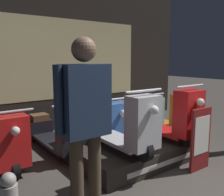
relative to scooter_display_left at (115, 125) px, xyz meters
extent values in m
cube|color=#28231E|center=(0.36, 2.26, 0.98)|extent=(6.57, 0.08, 3.20)
cube|color=beige|center=(0.36, 2.22, 0.93)|extent=(3.61, 0.01, 1.70)
cube|color=#2D2823|center=(0.45, 0.09, -0.48)|extent=(2.00, 1.35, 0.28)
cube|color=silver|center=(0.45, -0.59, -0.49)|extent=(1.40, 0.01, 0.07)
cylinder|color=black|center=(0.00, -0.61, -0.19)|extent=(0.09, 0.29, 0.29)
cylinder|color=black|center=(0.00, 0.79, -0.19)|extent=(0.09, 0.29, 0.29)
cube|color=#BCBCC1|center=(0.00, 0.09, -0.20)|extent=(0.39, 1.31, 0.05)
cube|color=#BCBCC1|center=(0.00, -0.59, 0.16)|extent=(0.41, 0.26, 0.68)
cube|color=#BCBCC1|center=(0.00, 0.76, -0.12)|extent=(0.43, 0.30, 0.33)
cube|color=brown|center=(0.00, 0.76, 0.11)|extent=(0.31, 0.28, 0.12)
cylinder|color=silver|center=(0.00, -0.60, 0.56)|extent=(0.58, 0.03, 0.03)
sphere|color=white|center=(0.00, -0.78, 0.35)|extent=(0.11, 0.11, 0.11)
cylinder|color=black|center=(0.90, -0.61, -0.19)|extent=(0.09, 0.29, 0.29)
cylinder|color=black|center=(0.90, 0.79, -0.19)|extent=(0.09, 0.29, 0.29)
cube|color=red|center=(0.90, 0.09, -0.20)|extent=(0.39, 1.31, 0.05)
cube|color=red|center=(0.90, -0.59, 0.16)|extent=(0.41, 0.26, 0.68)
cube|color=red|center=(0.90, 0.76, -0.12)|extent=(0.43, 0.30, 0.33)
cube|color=brown|center=(0.90, 0.76, 0.11)|extent=(0.31, 0.28, 0.12)
cylinder|color=silver|center=(0.90, -0.60, 0.56)|extent=(0.58, 0.03, 0.03)
sphere|color=white|center=(0.90, -0.78, 0.35)|extent=(0.11, 0.11, 0.11)
cylinder|color=black|center=(-1.31, 0.44, -0.47)|extent=(0.09, 0.29, 0.29)
cube|color=red|center=(-1.31, 1.14, -0.48)|extent=(0.39, 1.31, 0.05)
cube|color=red|center=(-1.31, 0.46, -0.12)|extent=(0.41, 0.26, 0.68)
cylinder|color=silver|center=(-1.31, 0.46, 0.28)|extent=(0.58, 0.03, 0.03)
sphere|color=white|center=(-1.31, 0.28, 0.07)|extent=(0.11, 0.11, 0.11)
cylinder|color=black|center=(-0.47, 0.44, -0.47)|extent=(0.09, 0.29, 0.29)
cylinder|color=black|center=(-0.47, 1.84, -0.47)|extent=(0.09, 0.29, 0.29)
cube|color=black|center=(-0.47, 1.14, -0.48)|extent=(0.39, 1.31, 0.05)
cube|color=black|center=(-0.47, 0.46, -0.12)|extent=(0.41, 0.26, 0.68)
cube|color=black|center=(-0.47, 1.82, -0.40)|extent=(0.43, 0.30, 0.33)
cube|color=brown|center=(-0.47, 1.81, -0.17)|extent=(0.31, 0.28, 0.12)
cylinder|color=silver|center=(-0.47, 0.46, 0.28)|extent=(0.58, 0.03, 0.03)
sphere|color=white|center=(-0.47, 0.28, 0.07)|extent=(0.11, 0.11, 0.11)
cylinder|color=black|center=(0.38, 0.44, -0.47)|extent=(0.09, 0.29, 0.29)
cylinder|color=black|center=(0.38, 1.84, -0.47)|extent=(0.09, 0.29, 0.29)
cube|color=#386BBC|center=(0.38, 1.14, -0.48)|extent=(0.39, 1.31, 0.05)
cube|color=#386BBC|center=(0.38, 0.46, -0.12)|extent=(0.41, 0.26, 0.68)
cube|color=#386BBC|center=(0.38, 1.82, -0.40)|extent=(0.43, 0.30, 0.33)
cube|color=brown|center=(0.38, 1.81, -0.17)|extent=(0.31, 0.28, 0.12)
cylinder|color=silver|center=(0.38, 0.46, 0.28)|extent=(0.58, 0.03, 0.03)
sphere|color=white|center=(0.38, 0.28, 0.07)|extent=(0.11, 0.11, 0.11)
cylinder|color=black|center=(1.22, 0.44, -0.47)|extent=(0.09, 0.29, 0.29)
cylinder|color=black|center=(1.22, 1.84, -0.47)|extent=(0.09, 0.29, 0.29)
cube|color=#8EC6AD|center=(1.22, 1.14, -0.48)|extent=(0.39, 1.31, 0.05)
cube|color=#8EC6AD|center=(1.22, 0.46, -0.12)|extent=(0.41, 0.26, 0.68)
cube|color=#8EC6AD|center=(1.22, 1.82, -0.40)|extent=(0.43, 0.30, 0.33)
cube|color=brown|center=(1.22, 1.81, -0.17)|extent=(0.31, 0.28, 0.12)
cylinder|color=silver|center=(1.22, 0.46, 0.28)|extent=(0.58, 0.03, 0.03)
sphere|color=white|center=(1.22, 0.28, 0.07)|extent=(0.11, 0.11, 0.11)
cylinder|color=black|center=(2.06, 0.44, -0.47)|extent=(0.09, 0.29, 0.29)
cylinder|color=black|center=(2.06, 1.84, -0.47)|extent=(0.09, 0.29, 0.29)
cube|color=orange|center=(2.06, 1.14, -0.48)|extent=(0.39, 1.31, 0.05)
cube|color=orange|center=(2.06, 0.46, -0.12)|extent=(0.41, 0.26, 0.68)
cube|color=orange|center=(2.06, 1.82, -0.40)|extent=(0.43, 0.30, 0.33)
cube|color=brown|center=(2.06, 1.81, -0.17)|extent=(0.31, 0.28, 0.12)
cylinder|color=silver|center=(2.06, 0.46, 0.28)|extent=(0.58, 0.03, 0.03)
sphere|color=white|center=(2.06, 0.28, 0.07)|extent=(0.11, 0.11, 0.11)
cylinder|color=#473828|center=(-1.05, -0.80, -0.19)|extent=(0.13, 0.13, 0.85)
cylinder|color=#473828|center=(-0.85, -0.80, -0.19)|extent=(0.13, 0.13, 0.85)
cube|color=#1E2D47|center=(-0.95, -0.80, 0.56)|extent=(0.44, 0.25, 0.67)
cylinder|color=#1E2D47|center=(-1.21, -0.80, 0.59)|extent=(0.08, 0.08, 0.62)
cylinder|color=#1E2D47|center=(-0.68, -0.80, 0.59)|extent=(0.08, 0.08, 0.62)
sphere|color=brown|center=(-0.95, -0.80, 1.03)|extent=(0.23, 0.23, 0.23)
cube|color=maroon|center=(0.88, -0.82, -0.17)|extent=(0.40, 0.04, 0.89)
cube|color=white|center=(0.88, -0.85, -0.10)|extent=(0.33, 0.01, 0.53)
sphere|color=gray|center=(-1.77, -1.29, 0.22)|extent=(0.09, 0.09, 0.09)
camera|label=1|loc=(-2.09, -2.80, 0.95)|focal=40.00mm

